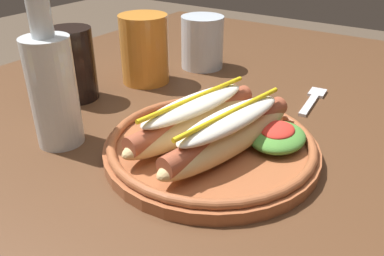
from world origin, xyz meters
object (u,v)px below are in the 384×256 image
Objects in this scene: water_cup at (202,42)px; fork at (313,99)px; hot_dog_plate at (214,137)px; glass_bottle at (52,85)px; extra_cup at (145,49)px; soda_cup at (73,64)px.

fork is at bearing -98.91° from water_cup.
hot_dog_plate is 2.69× the size of water_cup.
glass_bottle reaches higher than fork.
hot_dog_plate is 2.25× the size of extra_cup.
fork is at bearing -36.47° from glass_bottle.
extra_cup is at bearing 57.67° from hot_dog_plate.
fork is 1.17× the size of water_cup.
glass_bottle reaches higher than water_cup.
water_cup is at bearing 0.76° from glass_bottle.
extra_cup is at bearing 101.66° from fork.
glass_bottle reaches higher than soda_cup.
soda_cup is (-0.22, 0.34, 0.06)m from fork.
glass_bottle is at bearing 138.44° from fork.
water_cup is at bearing 35.14° from hot_dog_plate.
soda_cup reaches higher than hot_dog_plate.
fork is 0.26m from water_cup.
water_cup reaches higher than fork.
extra_cup reaches higher than hot_dog_plate.
hot_dog_plate is 0.22m from glass_bottle.
fork is (0.24, -0.05, -0.02)m from hot_dog_plate.
fork is at bearing -12.10° from hot_dog_plate.
soda_cup is at bearing 159.47° from extra_cup.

